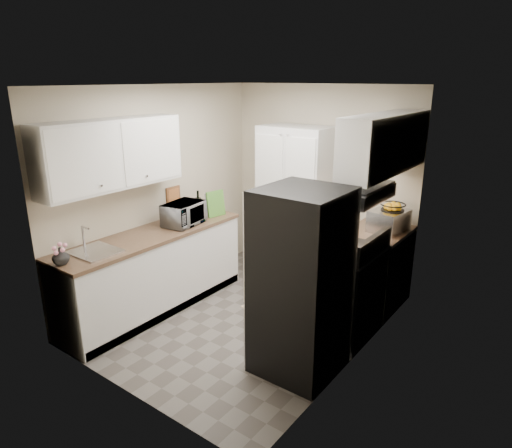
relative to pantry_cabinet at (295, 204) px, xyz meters
name	(u,v)px	position (x,y,z in m)	size (l,w,h in m)	color
ground	(246,318)	(0.20, -1.32, -1.00)	(3.20, 3.20, 0.00)	#56514C
room_shell	(243,175)	(0.18, -1.32, 0.63)	(2.64, 3.24, 2.52)	beige
pantry_cabinet	(295,204)	(0.00, 0.00, 0.00)	(0.90, 0.55, 2.00)	silver
base_cabinet_left	(154,273)	(-0.79, -1.75, -0.56)	(0.60, 2.30, 0.88)	silver
countertop_left	(152,235)	(-0.79, -1.75, -0.10)	(0.63, 2.33, 0.04)	brown
base_cabinet_right	(375,269)	(1.19, -0.12, -0.56)	(0.60, 0.80, 0.88)	silver
countertop_right	(378,232)	(1.19, -0.12, -0.10)	(0.63, 0.83, 0.04)	brown
electric_range	(343,290)	(1.17, -0.93, -0.52)	(0.71, 0.78, 1.13)	#B7B7BC
refrigerator	(301,283)	(1.14, -1.73, -0.15)	(0.70, 0.72, 1.70)	#B7B7BC
microwave	(184,214)	(-0.72, -1.31, 0.05)	(0.48, 0.33, 0.27)	#B8B9BC
wine_bottle	(198,205)	(-0.80, -0.98, 0.07)	(0.08, 0.08, 0.31)	black
flower_vase	(61,256)	(-0.78, -2.83, 0.00)	(0.16, 0.16, 0.16)	white
cutting_board	(216,204)	(-0.65, -0.82, 0.08)	(0.02, 0.26, 0.32)	#447D2B
toaster_oven	(389,221)	(1.29, -0.10, 0.04)	(0.33, 0.42, 0.24)	#A5A5A9
fruit_basket	(393,205)	(1.32, -0.08, 0.22)	(0.28, 0.28, 0.12)	yellow
kitchen_mat	(275,304)	(0.28, -0.86, -0.99)	(0.44, 0.70, 0.01)	#D8B591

